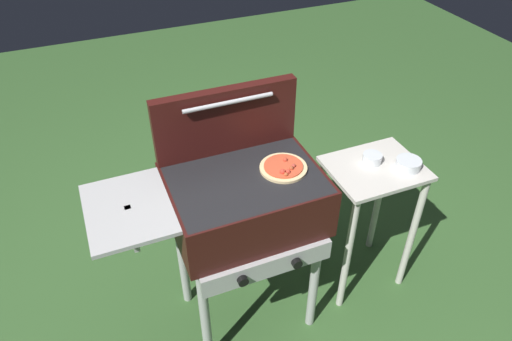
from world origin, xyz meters
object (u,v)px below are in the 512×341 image
pizza_pepperoni (284,167)px  prep_table (369,201)px  topping_bowl_near (408,164)px  topping_bowl_far (372,159)px  grill (243,205)px

pizza_pepperoni → prep_table: (0.49, 0.01, -0.37)m
topping_bowl_near → prep_table: bearing=154.6°
topping_bowl_near → pizza_pepperoni: bearing=175.3°
topping_bowl_far → topping_bowl_near: bearing=-37.2°
grill → prep_table: size_ratio=1.26×
grill → topping_bowl_far: grill is taller
prep_table → topping_bowl_far: 0.24m
pizza_pepperoni → prep_table: 0.61m
grill → topping_bowl_far: 0.68m
grill → pizza_pepperoni: 0.24m
grill → topping_bowl_near: grill is taller
pizza_pepperoni → topping_bowl_near: bearing=-4.7°
grill → prep_table: grill is taller
topping_bowl_far → pizza_pepperoni: bearing=-174.3°
prep_table → topping_bowl_near: size_ratio=6.45×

